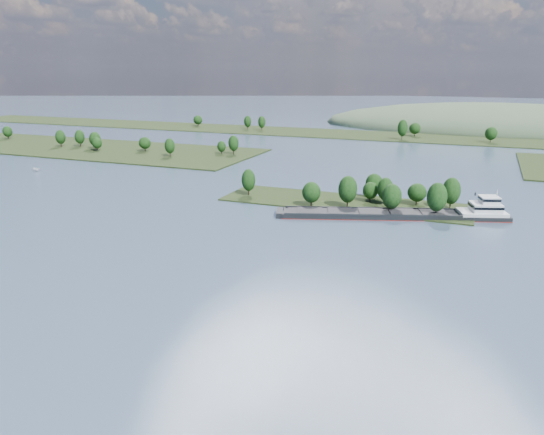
% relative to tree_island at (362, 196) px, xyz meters
% --- Properties ---
extents(ground, '(1800.00, 1800.00, 0.00)m').
position_rel_tree_island_xyz_m(ground, '(-7.44, -58.67, -3.90)').
color(ground, '#324356').
rests_on(ground, ground).
extents(tree_island, '(100.00, 31.27, 14.03)m').
position_rel_tree_island_xyz_m(tree_island, '(0.00, 0.00, 0.00)').
color(tree_island, black).
rests_on(tree_island, ground).
extents(left_bank, '(300.00, 80.00, 15.13)m').
position_rel_tree_island_xyz_m(left_bank, '(-235.90, 81.40, -3.07)').
color(left_bank, black).
rests_on(left_bank, ground).
extents(back_shoreline, '(900.00, 60.00, 16.15)m').
position_rel_tree_island_xyz_m(back_shoreline, '(1.43, 221.09, -3.19)').
color(back_shoreline, black).
rests_on(back_shoreline, ground).
extents(hill_west, '(320.00, 160.00, 44.00)m').
position_rel_tree_island_xyz_m(hill_west, '(52.56, 321.33, -3.90)').
color(hill_west, '#3A4E36').
rests_on(hill_west, ground).
extents(cargo_barge, '(83.25, 36.17, 11.42)m').
position_rel_tree_island_xyz_m(cargo_barge, '(19.33, -10.33, -2.46)').
color(cargo_barge, black).
rests_on(cargo_barge, ground).
extents(motorboat, '(5.79, 3.18, 2.12)m').
position_rel_tree_island_xyz_m(motorboat, '(-175.68, 6.83, -2.84)').
color(motorboat, silver).
rests_on(motorboat, ground).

